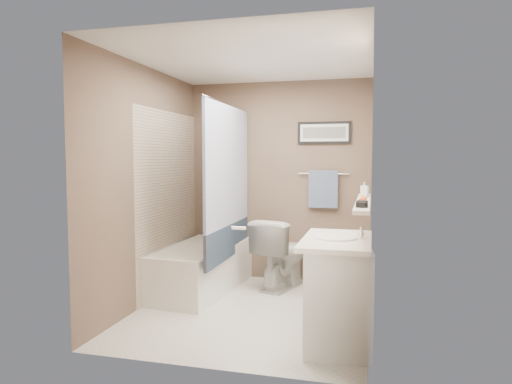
% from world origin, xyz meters
% --- Properties ---
extents(ground, '(2.50, 2.50, 0.00)m').
position_xyz_m(ground, '(0.00, 0.00, 0.00)').
color(ground, silver).
rests_on(ground, ground).
extents(ceiling, '(2.20, 2.50, 0.04)m').
position_xyz_m(ceiling, '(0.00, 0.00, 2.38)').
color(ceiling, white).
rests_on(ceiling, wall_back).
extents(wall_back, '(2.20, 0.04, 2.40)m').
position_xyz_m(wall_back, '(0.00, 1.23, 1.20)').
color(wall_back, brown).
rests_on(wall_back, ground).
extents(wall_front, '(2.20, 0.04, 2.40)m').
position_xyz_m(wall_front, '(0.00, -1.23, 1.20)').
color(wall_front, brown).
rests_on(wall_front, ground).
extents(wall_left, '(0.04, 2.50, 2.40)m').
position_xyz_m(wall_left, '(-1.08, 0.00, 1.20)').
color(wall_left, brown).
rests_on(wall_left, ground).
extents(wall_right, '(0.04, 2.50, 2.40)m').
position_xyz_m(wall_right, '(1.08, 0.00, 1.20)').
color(wall_right, brown).
rests_on(wall_right, ground).
extents(tile_surround, '(0.02, 1.55, 2.00)m').
position_xyz_m(tile_surround, '(-1.09, 0.50, 1.00)').
color(tile_surround, '#C6AD95').
rests_on(tile_surround, wall_left).
extents(curtain_rod, '(0.02, 1.55, 0.02)m').
position_xyz_m(curtain_rod, '(-0.40, 0.50, 2.05)').
color(curtain_rod, silver).
rests_on(curtain_rod, wall_left).
extents(curtain_upper, '(0.03, 1.45, 1.28)m').
position_xyz_m(curtain_upper, '(-0.40, 0.50, 1.40)').
color(curtain_upper, silver).
rests_on(curtain_upper, curtain_rod).
extents(curtain_lower, '(0.03, 1.45, 0.36)m').
position_xyz_m(curtain_lower, '(-0.40, 0.50, 0.58)').
color(curtain_lower, '#2A3A4F').
rests_on(curtain_lower, curtain_rod).
extents(mirror, '(0.02, 1.60, 1.00)m').
position_xyz_m(mirror, '(1.09, -0.15, 1.62)').
color(mirror, silver).
rests_on(mirror, wall_right).
extents(shelf, '(0.12, 1.60, 0.03)m').
position_xyz_m(shelf, '(1.04, -0.15, 1.10)').
color(shelf, silver).
rests_on(shelf, wall_right).
extents(towel_bar, '(0.60, 0.02, 0.02)m').
position_xyz_m(towel_bar, '(0.55, 1.22, 1.30)').
color(towel_bar, silver).
rests_on(towel_bar, wall_back).
extents(towel, '(0.34, 0.05, 0.44)m').
position_xyz_m(towel, '(0.55, 1.20, 1.12)').
color(towel, '#7B90B3').
rests_on(towel, towel_bar).
extents(art_frame, '(0.62, 0.02, 0.26)m').
position_xyz_m(art_frame, '(0.55, 1.23, 1.78)').
color(art_frame, black).
rests_on(art_frame, wall_back).
extents(art_mat, '(0.56, 0.00, 0.20)m').
position_xyz_m(art_mat, '(0.55, 1.22, 1.78)').
color(art_mat, white).
rests_on(art_mat, art_frame).
extents(art_image, '(0.50, 0.00, 0.13)m').
position_xyz_m(art_image, '(0.55, 1.22, 1.78)').
color(art_image, '#595959').
rests_on(art_image, art_mat).
extents(door, '(0.80, 0.02, 2.00)m').
position_xyz_m(door, '(0.55, -1.24, 1.00)').
color(door, silver).
rests_on(door, wall_front).
extents(door_handle, '(0.10, 0.02, 0.02)m').
position_xyz_m(door_handle, '(0.22, -1.19, 1.00)').
color(door_handle, silver).
rests_on(door_handle, door).
extents(bathtub, '(0.83, 1.56, 0.50)m').
position_xyz_m(bathtub, '(-0.75, 0.55, 0.25)').
color(bathtub, white).
rests_on(bathtub, ground).
extents(tub_rim, '(0.56, 1.36, 0.02)m').
position_xyz_m(tub_rim, '(-0.75, 0.55, 0.50)').
color(tub_rim, white).
rests_on(tub_rim, bathtub).
extents(toilet, '(0.66, 0.88, 0.80)m').
position_xyz_m(toilet, '(0.12, 0.88, 0.40)').
color(toilet, silver).
rests_on(toilet, ground).
extents(vanity, '(0.57, 0.94, 0.80)m').
position_xyz_m(vanity, '(0.85, -0.52, 0.40)').
color(vanity, white).
rests_on(vanity, ground).
extents(countertop, '(0.54, 0.96, 0.04)m').
position_xyz_m(countertop, '(0.84, -0.52, 0.82)').
color(countertop, white).
rests_on(countertop, vanity).
extents(sink_basin, '(0.34, 0.34, 0.01)m').
position_xyz_m(sink_basin, '(0.83, -0.52, 0.85)').
color(sink_basin, white).
rests_on(sink_basin, countertop).
extents(faucet_spout, '(0.02, 0.02, 0.10)m').
position_xyz_m(faucet_spout, '(1.03, -0.52, 0.89)').
color(faucet_spout, silver).
rests_on(faucet_spout, countertop).
extents(faucet_knob, '(0.05, 0.05, 0.05)m').
position_xyz_m(faucet_knob, '(1.03, -0.42, 0.87)').
color(faucet_knob, silver).
rests_on(faucet_knob, countertop).
extents(candle_bowl_near, '(0.09, 0.09, 0.04)m').
position_xyz_m(candle_bowl_near, '(1.04, -0.71, 1.14)').
color(candle_bowl_near, black).
rests_on(candle_bowl_near, shelf).
extents(candle_bowl_far, '(0.09, 0.09, 0.04)m').
position_xyz_m(candle_bowl_far, '(1.04, -0.58, 1.14)').
color(candle_bowl_far, black).
rests_on(candle_bowl_far, shelf).
extents(hair_brush_front, '(0.07, 0.22, 0.04)m').
position_xyz_m(hair_brush_front, '(1.04, -0.27, 1.14)').
color(hair_brush_front, '#D54E1E').
rests_on(hair_brush_front, shelf).
extents(hair_brush_back, '(0.05, 0.22, 0.04)m').
position_xyz_m(hair_brush_back, '(1.04, -0.14, 1.14)').
color(hair_brush_back, '#C25A1B').
rests_on(hair_brush_back, shelf).
extents(pink_comb, '(0.05, 0.16, 0.01)m').
position_xyz_m(pink_comb, '(1.04, 0.07, 1.12)').
color(pink_comb, pink).
rests_on(pink_comb, shelf).
extents(glass_jar, '(0.08, 0.08, 0.10)m').
position_xyz_m(glass_jar, '(1.04, 0.40, 1.17)').
color(glass_jar, silver).
rests_on(glass_jar, shelf).
extents(soap_bottle, '(0.07, 0.07, 0.14)m').
position_xyz_m(soap_bottle, '(1.04, 0.21, 1.19)').
color(soap_bottle, '#999999').
rests_on(soap_bottle, shelf).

